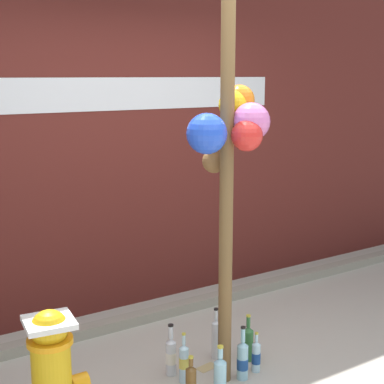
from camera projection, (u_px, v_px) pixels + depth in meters
The scene contains 13 objects.
building_wall at pixel (106, 93), 4.75m from camera, with size 10.00×0.21×3.64m.
curb_strip at pixel (137, 318), 4.71m from camera, with size 8.00×0.12×0.08m, color gray.
memorial_post at pixel (230, 104), 3.50m from camera, with size 0.56×0.41×3.01m.
fire_hydrant at pixel (52, 376), 3.08m from camera, with size 0.40×0.28×0.77m.
bottle_0 at pixel (191, 383), 3.55m from camera, with size 0.07×0.07×0.31m.
bottle_1 at pixel (171, 355), 3.88m from camera, with size 0.07×0.07×0.36m.
bottle_2 at pixel (184, 362), 3.79m from camera, with size 0.06×0.06×0.34m.
bottle_3 at pixel (256, 356), 3.93m from camera, with size 0.06×0.06×0.28m.
bottle_4 at pixel (216, 338), 4.10m from camera, with size 0.06×0.06×0.37m.
bottle_5 at pixel (220, 377), 3.60m from camera, with size 0.08×0.08×0.35m.
bottle_6 at pixel (243, 360), 3.83m from camera, with size 0.08×0.08×0.37m.
bottle_7 at pixel (248, 342), 4.09m from camera, with size 0.08×0.08×0.33m.
litter_1 at pixel (207, 367), 4.00m from camera, with size 0.15×0.08×0.01m, color tan.
Camera 1 is at (-2.06, -2.57, 1.97)m, focal length 54.79 mm.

